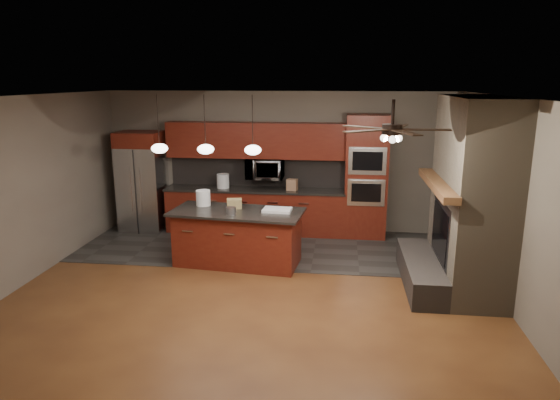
# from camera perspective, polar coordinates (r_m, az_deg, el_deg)

# --- Properties ---
(ground) EXTENTS (7.00, 7.00, 0.00)m
(ground) POSITION_cam_1_polar(r_m,az_deg,el_deg) (7.61, -2.72, -9.82)
(ground) COLOR brown
(ground) RESTS_ON ground
(ceiling) EXTENTS (7.00, 6.00, 0.02)m
(ceiling) POSITION_cam_1_polar(r_m,az_deg,el_deg) (6.98, -2.99, 11.75)
(ceiling) COLOR white
(ceiling) RESTS_ON back_wall
(back_wall) EXTENTS (7.00, 0.02, 2.80)m
(back_wall) POSITION_cam_1_polar(r_m,az_deg,el_deg) (10.08, 0.03, 4.38)
(back_wall) COLOR #6D6457
(back_wall) RESTS_ON ground
(right_wall) EXTENTS (0.02, 6.00, 2.80)m
(right_wall) POSITION_cam_1_polar(r_m,az_deg,el_deg) (7.43, 24.81, -0.30)
(right_wall) COLOR #6D6457
(right_wall) RESTS_ON ground
(left_wall) EXTENTS (0.02, 6.00, 2.80)m
(left_wall) POSITION_cam_1_polar(r_m,az_deg,el_deg) (8.48, -26.85, 1.09)
(left_wall) COLOR #6D6457
(left_wall) RESTS_ON ground
(slate_tile_patch) EXTENTS (7.00, 2.40, 0.01)m
(slate_tile_patch) POSITION_cam_1_polar(r_m,az_deg,el_deg) (9.27, -0.86, -5.38)
(slate_tile_patch) COLOR #31302C
(slate_tile_patch) RESTS_ON ground
(fireplace_column) EXTENTS (1.30, 2.10, 2.80)m
(fireplace_column) POSITION_cam_1_polar(r_m,az_deg,el_deg) (7.70, 20.59, -0.23)
(fireplace_column) COLOR #736652
(fireplace_column) RESTS_ON ground
(back_cabinetry) EXTENTS (3.59, 0.64, 2.20)m
(back_cabinetry) POSITION_cam_1_polar(r_m,az_deg,el_deg) (9.99, -2.85, 1.32)
(back_cabinetry) COLOR maroon
(back_cabinetry) RESTS_ON ground
(oven_tower) EXTENTS (0.80, 0.63, 2.38)m
(oven_tower) POSITION_cam_1_polar(r_m,az_deg,el_deg) (9.75, 9.79, 2.62)
(oven_tower) COLOR maroon
(oven_tower) RESTS_ON ground
(microwave) EXTENTS (0.73, 0.41, 0.50)m
(microwave) POSITION_cam_1_polar(r_m,az_deg,el_deg) (9.89, -1.73, 3.60)
(microwave) COLOR silver
(microwave) RESTS_ON back_cabinetry
(refrigerator) EXTENTS (0.86, 0.75, 2.01)m
(refrigerator) POSITION_cam_1_polar(r_m,az_deg,el_deg) (10.49, -15.46, 2.06)
(refrigerator) COLOR silver
(refrigerator) RESTS_ON ground
(kitchen_island) EXTENTS (2.25, 1.20, 0.92)m
(kitchen_island) POSITION_cam_1_polar(r_m,az_deg,el_deg) (8.36, -4.87, -4.25)
(kitchen_island) COLOR maroon
(kitchen_island) RESTS_ON ground
(white_bucket) EXTENTS (0.33, 0.33, 0.26)m
(white_bucket) POSITION_cam_1_polar(r_m,az_deg,el_deg) (8.62, -8.76, 0.24)
(white_bucket) COLOR white
(white_bucket) RESTS_ON kitchen_island
(paint_can) EXTENTS (0.18, 0.18, 0.11)m
(paint_can) POSITION_cam_1_polar(r_m,az_deg,el_deg) (8.04, -5.63, -1.21)
(paint_can) COLOR #A5A4A9
(paint_can) RESTS_ON kitchen_island
(paint_tray) EXTENTS (0.48, 0.35, 0.05)m
(paint_tray) POSITION_cam_1_polar(r_m,az_deg,el_deg) (8.16, -0.32, -1.15)
(paint_tray) COLOR white
(paint_tray) RESTS_ON kitchen_island
(cardboard_box) EXTENTS (0.28, 0.22, 0.16)m
(cardboard_box) POSITION_cam_1_polar(r_m,az_deg,el_deg) (8.39, -5.24, -0.41)
(cardboard_box) COLOR #9D8651
(cardboard_box) RESTS_ON kitchen_island
(counter_bucket) EXTENTS (0.32, 0.32, 0.28)m
(counter_bucket) POSITION_cam_1_polar(r_m,az_deg,el_deg) (10.05, -6.53, 2.18)
(counter_bucket) COLOR white
(counter_bucket) RESTS_ON back_cabinetry
(counter_box) EXTENTS (0.22, 0.19, 0.22)m
(counter_box) POSITION_cam_1_polar(r_m,az_deg,el_deg) (9.78, 1.39, 1.76)
(counter_box) COLOR #A17353
(counter_box) RESTS_ON back_cabinetry
(pendant_left) EXTENTS (0.26, 0.26, 0.92)m
(pendant_left) POSITION_cam_1_polar(r_m,az_deg,el_deg) (8.16, -13.60, 5.79)
(pendant_left) COLOR black
(pendant_left) RESTS_ON ceiling
(pendant_center) EXTENTS (0.26, 0.26, 0.92)m
(pendant_center) POSITION_cam_1_polar(r_m,az_deg,el_deg) (7.93, -8.49, 5.80)
(pendant_center) COLOR black
(pendant_center) RESTS_ON ceiling
(pendant_right) EXTENTS (0.26, 0.26, 0.92)m
(pendant_right) POSITION_cam_1_polar(r_m,az_deg,el_deg) (7.77, -3.12, 5.76)
(pendant_right) COLOR black
(pendant_right) RESTS_ON ceiling
(ceiling_fan) EXTENTS (1.27, 1.33, 0.41)m
(ceiling_fan) POSITION_cam_1_polar(r_m,az_deg,el_deg) (6.13, 12.70, 7.96)
(ceiling_fan) COLOR black
(ceiling_fan) RESTS_ON ceiling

